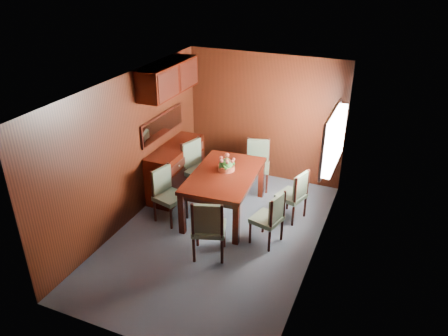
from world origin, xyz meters
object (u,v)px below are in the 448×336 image
at_px(chair_head, 208,226).
at_px(flower_centerpiece, 226,163).
at_px(chair_left_near, 167,191).
at_px(chair_right_near, 271,216).
at_px(dining_table, 224,179).
at_px(sideboard, 176,169).

relative_size(chair_head, flower_centerpiece, 3.33).
height_order(chair_left_near, chair_right_near, chair_left_near).
xyz_separation_m(dining_table, flower_centerpiece, (-0.02, 0.12, 0.25)).
bearing_deg(sideboard, chair_head, -48.43).
height_order(sideboard, chair_right_near, sideboard).
bearing_deg(sideboard, dining_table, -18.09).
distance_m(chair_left_near, chair_right_near, 1.77).
bearing_deg(flower_centerpiece, sideboard, 167.65).
height_order(chair_right_near, chair_head, chair_head).
bearing_deg(dining_table, flower_centerpiece, 92.92).
bearing_deg(dining_table, sideboard, 157.77).
height_order(chair_left_near, chair_head, chair_head).
xyz_separation_m(chair_left_near, chair_head, (1.06, -0.67, 0.03)).
distance_m(sideboard, flower_centerpiece, 1.21).
relative_size(sideboard, chair_left_near, 1.52).
height_order(sideboard, flower_centerpiece, flower_centerpiece).
relative_size(dining_table, flower_centerpiece, 5.77).
bearing_deg(sideboard, chair_right_near, -22.64).
height_order(sideboard, dining_table, sideboard).
relative_size(chair_left_near, flower_centerpiece, 3.15).
bearing_deg(flower_centerpiece, chair_right_near, -32.56).
height_order(sideboard, chair_head, chair_head).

